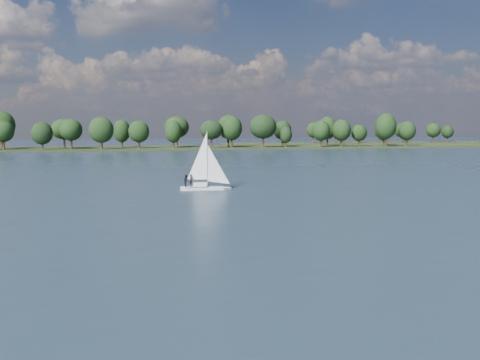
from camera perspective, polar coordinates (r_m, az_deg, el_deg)
name	(u,v)px	position (r m, az deg, el deg)	size (l,w,h in m)	color
ground	(170,167)	(122.51, -7.46, 1.35)	(700.00, 700.00, 0.00)	#233342
far_shore	(138,149)	(233.91, -10.87, 3.27)	(660.00, 40.00, 1.50)	black
far_shore_back	(407,143)	(331.40, 17.38, 3.76)	(220.00, 30.00, 1.40)	black
sailboat	(202,173)	(77.25, -4.03, 0.78)	(6.91, 2.71, 8.86)	silver
treeline	(81,130)	(229.99, -16.64, 5.11)	(562.95, 73.37, 18.44)	black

